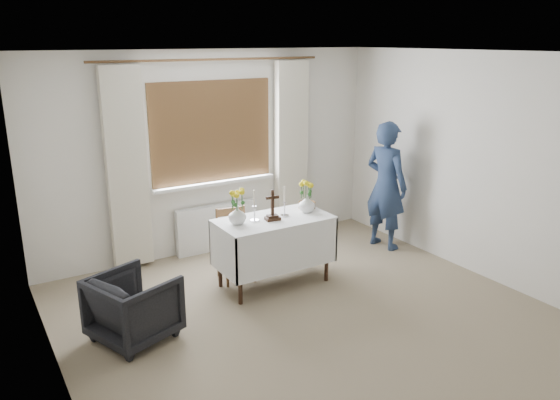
# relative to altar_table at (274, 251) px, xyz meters

# --- Properties ---
(ground) EXTENTS (5.00, 5.00, 0.00)m
(ground) POSITION_rel_altar_table_xyz_m (-0.10, -1.16, -0.38)
(ground) COLOR gray
(ground) RESTS_ON ground
(altar_table) EXTENTS (1.24, 0.64, 0.76)m
(altar_table) POSITION_rel_altar_table_xyz_m (0.00, 0.00, 0.00)
(altar_table) COLOR white
(altar_table) RESTS_ON ground
(wooden_chair) EXTENTS (0.42, 0.42, 0.81)m
(wooden_chair) POSITION_rel_altar_table_xyz_m (-0.30, 0.32, 0.02)
(wooden_chair) COLOR brown
(wooden_chair) RESTS_ON ground
(armchair) EXTENTS (0.87, 0.85, 0.62)m
(armchair) POSITION_rel_altar_table_xyz_m (-1.66, -0.34, -0.07)
(armchair) COLOR black
(armchair) RESTS_ON ground
(person) EXTENTS (0.50, 0.67, 1.64)m
(person) POSITION_rel_altar_table_xyz_m (1.80, 0.24, 0.44)
(person) COLOR navy
(person) RESTS_ON ground
(radiator) EXTENTS (1.10, 0.10, 0.60)m
(radiator) POSITION_rel_altar_table_xyz_m (-0.10, 1.26, -0.08)
(radiator) COLOR silver
(radiator) RESTS_ON ground
(wooden_cross) EXTENTS (0.17, 0.14, 0.33)m
(wooden_cross) POSITION_rel_altar_table_xyz_m (-0.04, -0.04, 0.55)
(wooden_cross) COLOR black
(wooden_cross) RESTS_ON altar_table
(candlestick_left) EXTENTS (0.12, 0.12, 0.34)m
(candlestick_left) POSITION_rel_altar_table_xyz_m (-0.21, 0.04, 0.55)
(candlestick_left) COLOR silver
(candlestick_left) RESTS_ON altar_table
(candlestick_right) EXTENTS (0.10, 0.10, 0.33)m
(candlestick_right) POSITION_rel_altar_table_xyz_m (0.14, 0.01, 0.55)
(candlestick_right) COLOR silver
(candlestick_right) RESTS_ON altar_table
(flower_vase_left) EXTENTS (0.23, 0.23, 0.20)m
(flower_vase_left) POSITION_rel_altar_table_xyz_m (-0.41, 0.04, 0.48)
(flower_vase_left) COLOR silver
(flower_vase_left) RESTS_ON altar_table
(flower_vase_right) EXTENTS (0.24, 0.24, 0.19)m
(flower_vase_right) POSITION_rel_altar_table_xyz_m (0.43, 0.01, 0.48)
(flower_vase_right) COLOR silver
(flower_vase_right) RESTS_ON altar_table
(wicker_basket) EXTENTS (0.23, 0.23, 0.07)m
(wicker_basket) POSITION_rel_altar_table_xyz_m (0.51, 0.13, 0.42)
(wicker_basket) COLOR brown
(wicker_basket) RESTS_ON altar_table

